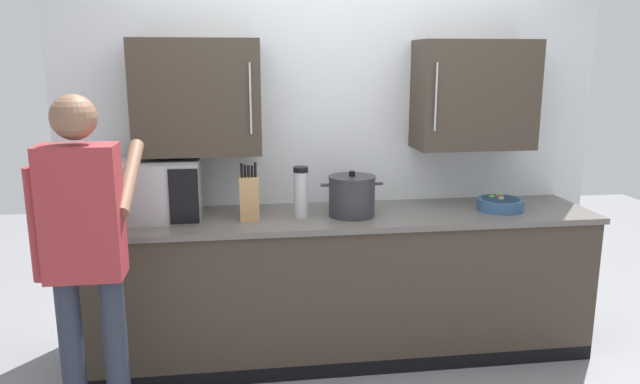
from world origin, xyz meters
TOP-DOWN VIEW (x-y plane):
  - back_wall_tiled at (0.00, 0.99)m, footprint 3.44×0.44m
  - counter_unit at (0.00, 0.68)m, footprint 3.04×0.65m
  - microwave_oven at (-1.16, 0.71)m, footprint 0.59×0.77m
  - thermos_flask at (-0.26, 0.64)m, footprint 0.09×0.09m
  - stock_pot at (0.04, 0.63)m, footprint 0.37×0.28m
  - fruit_bowl at (0.97, 0.64)m, footprint 0.28×0.28m
  - knife_block at (-0.56, 0.65)m, footprint 0.11×0.15m
  - person_figure at (-1.32, -0.01)m, footprint 0.46×0.54m

SIDE VIEW (x-z plane):
  - counter_unit at x=0.00m, z-range 0.00..0.90m
  - fruit_bowl at x=0.97m, z-range 0.89..0.99m
  - person_figure at x=-1.32m, z-range 0.16..1.82m
  - stock_pot at x=0.04m, z-range 0.89..1.16m
  - knife_block at x=-0.56m, z-range 0.86..1.20m
  - thermos_flask at x=-0.26m, z-range 0.90..1.20m
  - microwave_oven at x=-1.16m, z-range 0.90..1.24m
  - back_wall_tiled at x=0.00m, z-range 0.06..2.74m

